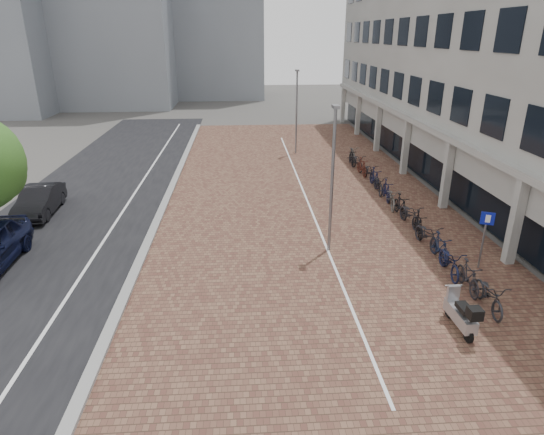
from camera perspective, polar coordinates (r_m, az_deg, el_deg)
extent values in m
plane|color=#474442|center=(13.71, 1.75, -14.45)|extent=(140.00, 140.00, 0.00)
cube|color=brown|center=(24.59, 3.71, 2.48)|extent=(14.50, 42.00, 0.04)
cube|color=black|center=(25.63, -21.49, 1.76)|extent=(8.00, 50.00, 0.03)
cube|color=gray|center=(24.69, -12.86, 2.19)|extent=(0.35, 42.00, 0.14)
cube|color=white|center=(25.08, -17.14, 1.95)|extent=(0.12, 44.00, 0.00)
cube|color=white|center=(24.61, 4.18, 2.55)|extent=(0.10, 30.00, 0.00)
cube|color=#A3A39E|center=(30.50, 25.50, 20.55)|extent=(8.00, 40.00, 13.00)
cube|color=black|center=(29.77, 17.59, 8.31)|extent=(0.15, 38.00, 3.20)
cube|color=#A3A39E|center=(29.37, 17.61, 11.63)|extent=(1.60, 38.00, 0.30)
cube|color=#A3A39E|center=(19.11, 27.81, -0.44)|extent=(0.35, 0.35, 3.40)
cube|color=#A3A39E|center=(24.11, 20.75, 4.92)|extent=(0.35, 0.35, 3.40)
cube|color=#A3A39E|center=(29.49, 16.13, 8.35)|extent=(0.35, 0.35, 3.40)
cube|color=#A3A39E|center=(35.07, 12.91, 10.68)|extent=(0.35, 0.35, 3.40)
cube|color=#A3A39E|center=(40.77, 10.56, 12.34)|extent=(0.35, 0.35, 3.40)
cube|color=#A3A39E|center=(46.54, 8.76, 13.58)|extent=(0.35, 0.35, 3.40)
imported|color=black|center=(24.77, -26.72, 1.87)|extent=(1.65, 4.10, 1.32)
cylinder|color=slate|center=(18.44, 24.50, -2.89)|extent=(0.07, 0.07, 2.05)
cube|color=#0B169B|center=(18.07, 25.02, -0.10)|extent=(0.44, 0.22, 0.47)
cylinder|color=gray|center=(17.73, 7.40, 4.28)|extent=(0.12, 0.12, 5.67)
cylinder|color=gray|center=(33.36, 3.03, 12.70)|extent=(0.12, 0.12, 5.76)
imported|color=#222328|center=(16.11, 25.20, -8.60)|extent=(0.82, 2.02, 1.04)
imported|color=black|center=(16.92, 22.99, -6.73)|extent=(0.56, 1.77, 1.05)
imported|color=#131835|center=(17.78, 21.03, -5.06)|extent=(0.84, 2.02, 1.04)
imported|color=black|center=(18.76, 19.96, -3.47)|extent=(0.51, 1.75, 1.05)
imported|color=black|center=(19.71, 18.59, -2.09)|extent=(0.88, 2.03, 1.04)
imported|color=black|center=(20.70, 17.58, -0.79)|extent=(0.84, 1.81, 1.05)
imported|color=black|center=(21.71, 16.64, 0.35)|extent=(0.88, 2.03, 1.04)
imported|color=black|center=(22.70, 15.56, 1.42)|extent=(0.53, 1.76, 1.05)
imported|color=#55524E|center=(23.71, 14.52, 2.37)|extent=(0.99, 2.06, 1.04)
imported|color=black|center=(24.76, 13.89, 3.27)|extent=(0.66, 1.79, 1.05)
imported|color=black|center=(25.78, 13.00, 4.07)|extent=(0.82, 2.01, 1.04)
imported|color=black|center=(26.86, 12.53, 4.83)|extent=(0.55, 1.76, 1.05)
imported|color=black|center=(27.92, 11.89, 5.51)|extent=(0.80, 2.01, 1.04)
imported|color=#4A1C13|center=(28.95, 11.01, 6.16)|extent=(0.60, 1.78, 1.05)
imported|color=black|center=(30.03, 10.48, 6.74)|extent=(0.86, 2.03, 1.04)
imported|color=black|center=(31.07, 9.75, 7.31)|extent=(0.63, 1.78, 1.05)
imported|color=#56534F|center=(32.25, 9.94, 7.81)|extent=(0.91, 2.04, 1.04)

